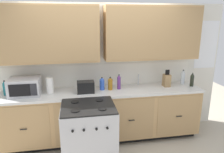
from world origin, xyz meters
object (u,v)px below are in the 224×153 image
(paper_towel_roll, at_px, (50,86))
(bottle_violet, at_px, (119,82))
(microwave, at_px, (25,87))
(bottle_teal, at_px, (5,88))
(bottle_clear, at_px, (183,77))
(bottle_dark, at_px, (192,80))
(toaster, at_px, (86,87))
(bottle_amber, at_px, (110,84))
(bottle_blue, at_px, (102,84))
(knife_block, at_px, (167,80))
(stove_range, at_px, (89,135))

(paper_towel_roll, height_order, bottle_violet, same)
(microwave, xyz_separation_m, bottle_violet, (1.54, 0.03, -0.01))
(bottle_violet, bearing_deg, bottle_teal, 179.25)
(microwave, relative_size, bottle_clear, 1.77)
(microwave, height_order, bottle_dark, microwave)
(toaster, height_order, bottle_amber, bottle_amber)
(bottle_clear, xyz_separation_m, bottle_blue, (-1.53, -0.07, -0.02))
(microwave, distance_m, bottle_clear, 2.78)
(paper_towel_roll, xyz_separation_m, bottle_blue, (0.86, 0.02, -0.02))
(knife_block, height_order, bottle_teal, knife_block)
(knife_block, xyz_separation_m, bottle_dark, (0.45, -0.08, 0.01))
(microwave, bearing_deg, bottle_dark, -0.98)
(microwave, relative_size, paper_towel_roll, 1.85)
(bottle_blue, xyz_separation_m, bottle_teal, (-1.56, 0.01, 0.01))
(bottle_blue, relative_size, bottle_dark, 0.90)
(stove_range, bearing_deg, bottle_clear, 22.35)
(stove_range, bearing_deg, knife_block, 24.49)
(bottle_clear, xyz_separation_m, bottle_dark, (0.09, -0.16, -0.01))
(bottle_amber, bearing_deg, bottle_clear, 3.77)
(knife_block, bearing_deg, bottle_dark, -9.68)
(toaster, bearing_deg, stove_range, -90.21)
(paper_towel_roll, relative_size, bottle_teal, 1.08)
(paper_towel_roll, bearing_deg, toaster, -7.08)
(stove_range, height_order, paper_towel_roll, paper_towel_roll)
(bottle_clear, distance_m, bottle_dark, 0.19)
(microwave, xyz_separation_m, bottle_clear, (2.78, 0.11, -0.01))
(stove_range, bearing_deg, bottle_amber, 56.96)
(toaster, distance_m, bottle_amber, 0.43)
(stove_range, bearing_deg, bottle_dark, 17.09)
(toaster, bearing_deg, bottle_amber, 9.37)
(paper_towel_roll, distance_m, bottle_amber, 1.00)
(knife_block, relative_size, bottle_blue, 1.39)
(bottle_clear, distance_m, bottle_amber, 1.40)
(toaster, bearing_deg, bottle_teal, 175.22)
(knife_block, height_order, bottle_dark, knife_block)
(bottle_amber, relative_size, bottle_dark, 0.91)
(bottle_teal, xyz_separation_m, bottle_dark, (3.19, -0.10, 0.00))
(bottle_teal, distance_m, bottle_dark, 3.19)
(bottle_blue, bearing_deg, bottle_clear, 2.45)
(toaster, relative_size, bottle_dark, 1.13)
(knife_block, bearing_deg, bottle_teal, 179.43)
(bottle_violet, bearing_deg, bottle_dark, -3.45)
(stove_range, height_order, toaster, toaster)
(bottle_amber, xyz_separation_m, bottle_dark, (1.49, -0.07, 0.01))
(paper_towel_roll, bearing_deg, knife_block, 0.22)
(bottle_blue, xyz_separation_m, bottle_amber, (0.14, -0.03, 0.00))
(stove_range, relative_size, knife_block, 3.06)
(paper_towel_roll, bearing_deg, bottle_amber, -0.10)
(paper_towel_roll, bearing_deg, stove_range, -48.81)
(stove_range, xyz_separation_m, bottle_dark, (1.91, 0.59, 0.58))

